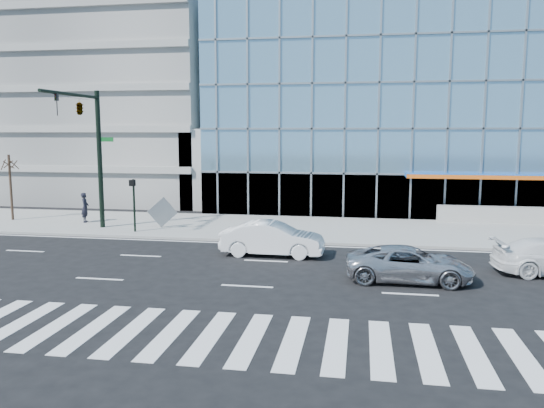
{
  "coord_description": "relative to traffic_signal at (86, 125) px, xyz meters",
  "views": [
    {
      "loc": [
        4.18,
        -23.01,
        5.82
      ],
      "look_at": [
        -0.23,
        3.0,
        2.19
      ],
      "focal_mm": 35.0,
      "sensor_mm": 36.0,
      "label": 1
    }
  ],
  "objects": [
    {
      "name": "tower_backdrop",
      "position": [
        -19.0,
        65.43,
        17.84
      ],
      "size": [
        14.0,
        14.0,
        48.0
      ],
      "primitive_type": "cube",
      "color": "gray",
      "rests_on": "ground"
    },
    {
      "name": "ground",
      "position": [
        11.0,
        -4.57,
        -6.16
      ],
      "size": [
        160.0,
        160.0,
        0.0
      ],
      "primitive_type": "plane",
      "color": "black",
      "rests_on": "ground"
    },
    {
      "name": "theatre_building",
      "position": [
        25.0,
        21.43,
        1.34
      ],
      "size": [
        42.0,
        26.0,
        15.0
      ],
      "primitive_type": "cube",
      "color": "#79ABC9",
      "rests_on": "ground"
    },
    {
      "name": "tilted_panel",
      "position": [
        3.57,
        1.97,
        -5.1
      ],
      "size": [
        1.53,
        1.1,
        1.83
      ],
      "primitive_type": "cube",
      "rotation": [
        0.0,
        0.89,
        0.61
      ],
      "color": "gray",
      "rests_on": "sidewalk"
    },
    {
      "name": "traffic_signal",
      "position": [
        0.0,
        0.0,
        0.0
      ],
      "size": [
        1.14,
        5.74,
        8.0
      ],
      "color": "black",
      "rests_on": "sidewalk"
    },
    {
      "name": "ped_signal_post",
      "position": [
        2.5,
        0.37,
        -4.02
      ],
      "size": [
        0.3,
        0.33,
        3.0
      ],
      "color": "black",
      "rests_on": "sidewalk"
    },
    {
      "name": "sidewalk",
      "position": [
        11.0,
        3.43,
        -6.09
      ],
      "size": [
        120.0,
        8.0,
        0.15
      ],
      "primitive_type": "cube",
      "color": "gray",
      "rests_on": "ground"
    },
    {
      "name": "pedestrian",
      "position": [
        -1.89,
        2.87,
        -5.08
      ],
      "size": [
        0.63,
        0.78,
        1.87
      ],
      "primitive_type": "imported",
      "rotation": [
        0.0,
        0.0,
        1.87
      ],
      "color": "black",
      "rests_on": "sidewalk"
    },
    {
      "name": "ramp_block",
      "position": [
        5.0,
        13.43,
        -3.16
      ],
      "size": [
        6.0,
        8.0,
        6.0
      ],
      "primitive_type": "cube",
      "color": "gray",
      "rests_on": "ground"
    },
    {
      "name": "parking_garage",
      "position": [
        -9.0,
        21.43,
        3.84
      ],
      "size": [
        24.0,
        24.0,
        20.0
      ],
      "primitive_type": "cube",
      "color": "gray",
      "rests_on": "ground"
    },
    {
      "name": "white_sedan",
      "position": [
        11.1,
        -3.41,
        -5.37
      ],
      "size": [
        4.87,
        1.76,
        1.6
      ],
      "primitive_type": "imported",
      "rotation": [
        0.0,
        0.0,
        1.56
      ],
      "color": "white",
      "rests_on": "ground"
    },
    {
      "name": "silver_suv",
      "position": [
        17.1,
        -6.79,
        -5.49
      ],
      "size": [
        4.92,
        2.32,
        1.36
      ],
      "primitive_type": "imported",
      "rotation": [
        0.0,
        0.0,
        1.56
      ],
      "color": "#BDBCC1",
      "rests_on": "ground"
    },
    {
      "name": "street_tree_near",
      "position": [
        -7.0,
        2.93,
        -2.39
      ],
      "size": [
        1.1,
        1.1,
        4.23
      ],
      "color": "#332319",
      "rests_on": "sidewalk"
    }
  ]
}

